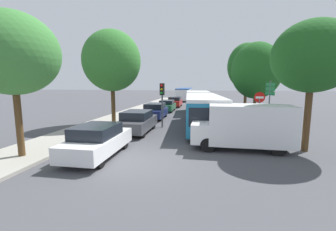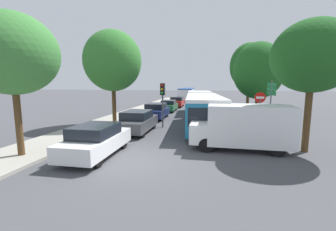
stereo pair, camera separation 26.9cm
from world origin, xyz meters
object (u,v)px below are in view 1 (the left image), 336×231
object	(u,v)px
queued_car_green	(167,106)
tree_right_far	(246,67)
no_entry_sign	(259,106)
tree_right_near	(313,57)
queued_car_navy	(155,111)
tree_left_near	(12,54)
white_van	(245,126)
tree_left_mid	(112,63)
tree_right_mid	(256,72)
queued_car_white	(98,140)
queued_car_graphite	(137,122)
traffic_light	(162,95)
city_bus_rear	(184,93)
queued_car_red	(175,102)
direction_sign_post	(270,94)
articulated_bus	(200,105)

from	to	relation	value
queued_car_green	tree_right_far	size ratio (longest dim) A/B	0.45
no_entry_sign	tree_right_near	xyz separation A→B (m)	(1.53, -3.62, 2.77)
queued_car_navy	tree_left_near	distance (m)	13.39
white_van	tree_left_mid	bearing A→B (deg)	-28.47
queued_car_navy	tree_right_mid	size ratio (longest dim) A/B	0.59
queued_car_white	no_entry_sign	size ratio (longest dim) A/B	1.53
tree_left_mid	tree_right_near	xyz separation A→B (m)	(12.46, -4.98, -0.37)
queued_car_graphite	tree_right_near	size ratio (longest dim) A/B	0.69
traffic_light	tree_left_mid	size ratio (longest dim) A/B	0.45
city_bus_rear	queued_car_green	bearing A→B (deg)	178.20
queued_car_green	queued_car_red	distance (m)	5.54
direction_sign_post	tree_right_mid	xyz separation A→B (m)	(-0.24, 4.62, 1.92)
direction_sign_post	no_entry_sign	bearing A→B (deg)	52.75
city_bus_rear	direction_sign_post	bearing A→B (deg)	-161.92
city_bus_rear	queued_car_red	distance (m)	13.44
articulated_bus	tree_right_far	distance (m)	13.41
articulated_bus	queued_car_navy	xyz separation A→B (m)	(-4.31, 0.18, -0.68)
queued_car_graphite	direction_sign_post	distance (m)	10.53
queued_car_red	tree_right_mid	size ratio (longest dim) A/B	0.57
no_entry_sign	tree_left_near	distance (m)	13.94
queued_car_white	queued_car_graphite	world-z (taller)	queued_car_graphite
articulated_bus	queued_car_red	world-z (taller)	articulated_bus
tree_right_near	tree_right_far	xyz separation A→B (m)	(0.06, 20.11, 0.88)
tree_left_mid	tree_right_far	size ratio (longest dim) A/B	0.86
white_van	tree_right_near	size ratio (longest dim) A/B	0.78
queued_car_white	tree_left_near	world-z (taller)	tree_left_near
queued_car_red	white_van	distance (m)	21.49
no_entry_sign	direction_sign_post	xyz separation A→B (m)	(1.40, 3.08, 0.69)
queued_car_white	tree_right_far	world-z (taller)	tree_right_far
articulated_bus	queued_car_white	world-z (taller)	articulated_bus
queued_car_white	articulated_bus	bearing A→B (deg)	-21.49
direction_sign_post	tree_right_near	xyz separation A→B (m)	(0.13, -6.70, 2.08)
queued_car_white	tree_left_mid	xyz separation A→B (m)	(-2.56, 7.61, 4.27)
articulated_bus	tree_right_near	size ratio (longest dim) A/B	2.64
queued_car_graphite	queued_car_green	world-z (taller)	queued_car_graphite
queued_car_red	no_entry_sign	bearing A→B (deg)	-154.46
traffic_light	no_entry_sign	size ratio (longest dim) A/B	1.21
queued_car_graphite	tree_left_near	world-z (taller)	tree_left_near
traffic_light	white_van	bearing A→B (deg)	55.27
tree_left_near	tree_right_mid	world-z (taller)	tree_right_mid
queued_car_white	city_bus_rear	bearing A→B (deg)	-0.88
queued_car_green	tree_right_near	xyz separation A→B (m)	(9.79, -14.67, 3.95)
direction_sign_post	tree_right_mid	world-z (taller)	tree_right_mid
queued_car_graphite	no_entry_sign	bearing A→B (deg)	-83.67
city_bus_rear	queued_car_red	size ratio (longest dim) A/B	2.72
queued_car_white	direction_sign_post	world-z (taller)	direction_sign_post
queued_car_graphite	tree_right_near	xyz separation A→B (m)	(9.68, -2.64, 3.88)
articulated_bus	queued_car_red	bearing A→B (deg)	-165.83
queued_car_white	tree_right_mid	distance (m)	17.31
tree_right_mid	tree_right_far	world-z (taller)	tree_right_far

